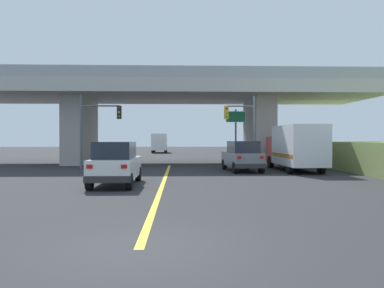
# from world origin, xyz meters

# --- Properties ---
(ground) EXTENTS (160.00, 160.00, 0.00)m
(ground) POSITION_xyz_m (0.00, 26.70, 0.00)
(ground) COLOR #2B2B2D
(overpass_bridge) EXTENTS (35.34, 10.39, 7.71)m
(overpass_bridge) POSITION_xyz_m (0.00, 26.70, 5.49)
(overpass_bridge) COLOR #B7B5AD
(overpass_bridge) RESTS_ON ground
(lane_divider_stripe) EXTENTS (0.20, 24.03, 0.01)m
(lane_divider_stripe) POSITION_xyz_m (0.00, 12.02, 0.00)
(lane_divider_stripe) COLOR yellow
(lane_divider_stripe) RESTS_ON ground
(suv_lead) EXTENTS (1.91, 4.72, 2.02)m
(suv_lead) POSITION_xyz_m (-2.15, 10.47, 1.01)
(suv_lead) COLOR silver
(suv_lead) RESTS_ON ground
(suv_crossing) EXTENTS (2.27, 4.77, 2.02)m
(suv_crossing) POSITION_xyz_m (4.99, 18.08, 1.01)
(suv_crossing) COLOR slate
(suv_crossing) RESTS_ON ground
(box_truck) EXTENTS (2.33, 7.25, 3.05)m
(box_truck) POSITION_xyz_m (8.63, 18.20, 1.61)
(box_truck) COLOR red
(box_truck) RESTS_ON ground
(traffic_signal_nearside) EXTENTS (2.33, 0.36, 5.39)m
(traffic_signal_nearside) POSITION_xyz_m (5.65, 21.23, 3.34)
(traffic_signal_nearside) COLOR slate
(traffic_signal_nearside) RESTS_ON ground
(traffic_signal_farside) EXTENTS (3.04, 0.36, 5.28)m
(traffic_signal_farside) POSITION_xyz_m (-5.37, 20.90, 3.35)
(traffic_signal_farside) COLOR #56595E
(traffic_signal_farside) RESTS_ON ground
(highway_sign) EXTENTS (1.64, 0.17, 4.65)m
(highway_sign) POSITION_xyz_m (5.51, 24.48, 3.42)
(highway_sign) COLOR #56595E
(highway_sign) RESTS_ON ground
(semi_truck_distant) EXTENTS (2.33, 6.85, 3.05)m
(semi_truck_distant) POSITION_xyz_m (-2.42, 55.02, 1.61)
(semi_truck_distant) COLOR silver
(semi_truck_distant) RESTS_ON ground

